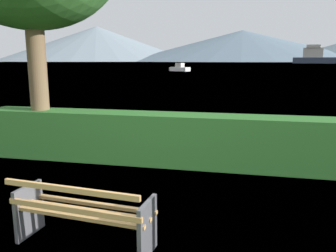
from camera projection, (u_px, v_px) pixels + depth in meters
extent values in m
plane|color=#4C6B33|center=(87.00, 244.00, 4.23)|extent=(1400.00, 1400.00, 0.00)
plane|color=#6B8EA3|center=(241.00, 63.00, 300.73)|extent=(620.00, 620.00, 0.00)
cube|color=tan|center=(76.00, 217.00, 3.97)|extent=(1.73, 0.23, 0.04)
cube|color=tan|center=(85.00, 210.00, 4.15)|extent=(1.73, 0.23, 0.04)
cube|color=tan|center=(93.00, 204.00, 4.33)|extent=(1.73, 0.23, 0.04)
cube|color=tan|center=(72.00, 210.00, 3.88)|extent=(1.72, 0.21, 0.06)
cube|color=tan|center=(69.00, 189.00, 3.78)|extent=(1.72, 0.21, 0.06)
cube|color=#4C4C51|center=(29.00, 210.00, 4.40)|extent=(0.10, 0.51, 0.68)
cube|color=#4C4C51|center=(147.00, 229.00, 3.90)|extent=(0.10, 0.51, 0.68)
cube|color=#2D6B28|center=(155.00, 138.00, 7.48)|extent=(8.05, 0.78, 1.11)
cylinder|color=brown|center=(38.00, 82.00, 7.83)|extent=(0.42, 0.42, 3.52)
cube|color=beige|center=(313.00, 53.00, 230.06)|extent=(14.23, 12.31, 6.36)
cube|color=beige|center=(314.00, 46.00, 229.26)|extent=(10.81, 12.62, 1.99)
cube|color=silver|center=(180.00, 69.00, 69.56)|extent=(4.71, 3.92, 0.82)
cube|color=beige|center=(180.00, 65.00, 69.40)|extent=(1.98, 1.83, 0.86)
cone|color=gray|center=(97.00, 44.00, 594.12)|extent=(336.47, 336.47, 59.70)
cone|color=slate|center=(242.00, 46.00, 552.79)|extent=(387.83, 387.83, 49.76)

